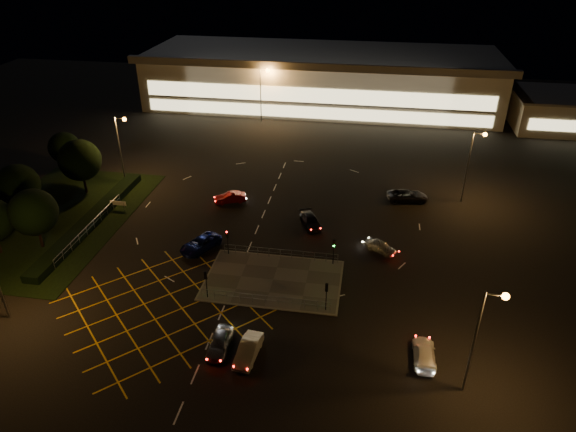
% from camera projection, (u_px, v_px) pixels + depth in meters
% --- Properties ---
extents(ground, '(180.00, 180.00, 0.00)m').
position_uv_depth(ground, '(259.00, 268.00, 56.56)').
color(ground, black).
rests_on(ground, ground).
extents(pedestrian_island, '(14.00, 9.00, 0.12)m').
position_uv_depth(pedestrian_island, '(273.00, 280.00, 54.53)').
color(pedestrian_island, '#4C4944').
rests_on(pedestrian_island, ground).
extents(grass_verge, '(18.00, 30.00, 0.08)m').
position_uv_depth(grass_verge, '(56.00, 220.00, 65.71)').
color(grass_verge, black).
rests_on(grass_verge, ground).
extents(hedge, '(2.00, 26.00, 1.00)m').
position_uv_depth(hedge, '(91.00, 220.00, 64.77)').
color(hedge, black).
rests_on(hedge, ground).
extents(supermarket, '(72.00, 26.50, 10.50)m').
position_uv_depth(supermarket, '(321.00, 78.00, 107.17)').
color(supermarket, beige).
rests_on(supermarket, ground).
extents(retail_unit_a, '(18.80, 14.80, 6.35)m').
position_uv_depth(retail_unit_a, '(564.00, 111.00, 94.75)').
color(retail_unit_a, beige).
rests_on(retail_unit_a, ground).
extents(streetlight_se, '(1.78, 0.56, 10.03)m').
position_uv_depth(streetlight_se, '(483.00, 329.00, 38.38)').
color(streetlight_se, slate).
rests_on(streetlight_se, ground).
extents(streetlight_nw, '(1.78, 0.56, 10.03)m').
position_uv_depth(streetlight_nw, '(121.00, 141.00, 72.18)').
color(streetlight_nw, slate).
rests_on(streetlight_nw, ground).
extents(streetlight_ne, '(1.78, 0.56, 10.03)m').
position_uv_depth(streetlight_ne, '(473.00, 157.00, 67.01)').
color(streetlight_ne, slate).
rests_on(streetlight_ne, ground).
extents(streetlight_far_left, '(1.78, 0.56, 10.03)m').
position_uv_depth(streetlight_far_left, '(263.00, 88.00, 95.94)').
color(streetlight_far_left, slate).
rests_on(streetlight_far_left, ground).
extents(streetlight_far_right, '(1.78, 0.56, 10.03)m').
position_uv_depth(streetlight_far_right, '(483.00, 95.00, 91.92)').
color(streetlight_far_right, slate).
rests_on(streetlight_far_right, ground).
extents(signal_sw, '(0.28, 0.30, 3.15)m').
position_uv_depth(signal_sw, '(206.00, 279.00, 50.83)').
color(signal_sw, black).
rests_on(signal_sw, pedestrian_island).
extents(signal_se, '(0.28, 0.30, 3.15)m').
position_uv_depth(signal_se, '(326.00, 291.00, 49.11)').
color(signal_se, black).
rests_on(signal_se, pedestrian_island).
extents(signal_nw, '(0.28, 0.30, 3.15)m').
position_uv_depth(signal_nw, '(227.00, 237.00, 57.69)').
color(signal_nw, black).
rests_on(signal_nw, pedestrian_island).
extents(signal_ne, '(0.28, 0.30, 3.15)m').
position_uv_depth(signal_ne, '(334.00, 247.00, 55.97)').
color(signal_ne, black).
rests_on(signal_ne, pedestrian_island).
extents(tree_b, '(5.40, 5.40, 7.35)m').
position_uv_depth(tree_b, '(18.00, 185.00, 64.03)').
color(tree_b, black).
rests_on(tree_b, ground).
extents(tree_c, '(5.76, 5.76, 7.84)m').
position_uv_depth(tree_c, '(80.00, 160.00, 70.17)').
color(tree_c, black).
rests_on(tree_c, ground).
extents(tree_d, '(4.68, 4.68, 6.37)m').
position_uv_depth(tree_d, '(65.00, 148.00, 76.64)').
color(tree_d, black).
rests_on(tree_d, ground).
extents(tree_e, '(5.40, 5.40, 7.35)m').
position_uv_depth(tree_e, '(33.00, 212.00, 58.01)').
color(tree_e, black).
rests_on(tree_e, ground).
extents(car_near_silver, '(1.88, 4.42, 1.49)m').
position_uv_depth(car_near_silver, '(220.00, 342.00, 45.35)').
color(car_near_silver, '#989A9E').
rests_on(car_near_silver, ground).
extents(car_queue_white, '(1.93, 4.53, 1.45)m').
position_uv_depth(car_queue_white, '(248.00, 350.00, 44.56)').
color(car_queue_white, '#BDBDBD').
rests_on(car_queue_white, ground).
extents(car_left_blue, '(4.61, 5.75, 1.46)m').
position_uv_depth(car_left_blue, '(200.00, 244.00, 59.53)').
color(car_left_blue, '#0D1652').
rests_on(car_left_blue, ground).
extents(car_far_dkgrey, '(3.71, 5.03, 1.35)m').
position_uv_depth(car_far_dkgrey, '(311.00, 221.00, 64.24)').
color(car_far_dkgrey, black).
rests_on(car_far_dkgrey, ground).
extents(car_right_silver, '(4.06, 3.47, 1.32)m').
position_uv_depth(car_right_silver, '(381.00, 247.00, 59.10)').
color(car_right_silver, '#B8BCC0').
rests_on(car_right_silver, ground).
extents(car_circ_red, '(4.47, 2.96, 1.39)m').
position_uv_depth(car_circ_red, '(230.00, 198.00, 69.74)').
color(car_circ_red, maroon).
rests_on(car_circ_red, ground).
extents(car_east_grey, '(5.84, 3.46, 1.52)m').
position_uv_depth(car_east_grey, '(407.00, 196.00, 70.07)').
color(car_east_grey, black).
rests_on(car_east_grey, ground).
extents(car_approach_white, '(1.90, 4.60, 1.33)m').
position_uv_depth(car_approach_white, '(424.00, 354.00, 44.28)').
color(car_approach_white, silver).
rests_on(car_approach_white, ground).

